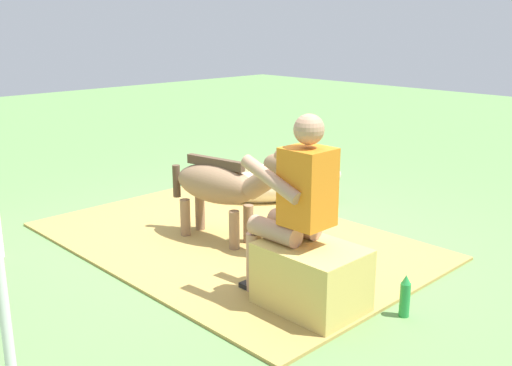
{
  "coord_description": "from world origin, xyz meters",
  "views": [
    {
      "loc": [
        -3.59,
        3.43,
        1.91
      ],
      "look_at": [
        -0.05,
        -0.0,
        0.55
      ],
      "focal_mm": 41.64,
      "sensor_mm": 36.0,
      "label": 1
    }
  ],
  "objects_px": {
    "pony_standing": "(224,185)",
    "soda_bottle": "(405,296)",
    "hay_bale": "(311,278)",
    "pony_lying": "(267,186)",
    "person_seated": "(294,201)"
  },
  "relations": [
    {
      "from": "pony_standing",
      "to": "soda_bottle",
      "type": "relative_size",
      "value": 4.53
    },
    {
      "from": "hay_bale",
      "to": "soda_bottle",
      "type": "xyz_separation_m",
      "value": [
        -0.5,
        -0.37,
        -0.09
      ]
    },
    {
      "from": "pony_standing",
      "to": "hay_bale",
      "type": "bearing_deg",
      "value": 163.44
    },
    {
      "from": "soda_bottle",
      "to": "pony_standing",
      "type": "bearing_deg",
      "value": -0.83
    },
    {
      "from": "hay_bale",
      "to": "pony_lying",
      "type": "xyz_separation_m",
      "value": [
        1.94,
        -1.52,
        -0.04
      ]
    },
    {
      "from": "person_seated",
      "to": "pony_standing",
      "type": "relative_size",
      "value": 1.0
    },
    {
      "from": "hay_bale",
      "to": "person_seated",
      "type": "bearing_deg",
      "value": 0.23
    },
    {
      "from": "person_seated",
      "to": "soda_bottle",
      "type": "bearing_deg",
      "value": -150.43
    },
    {
      "from": "soda_bottle",
      "to": "person_seated",
      "type": "bearing_deg",
      "value": 29.57
    },
    {
      "from": "hay_bale",
      "to": "person_seated",
      "type": "xyz_separation_m",
      "value": [
        0.16,
        0.0,
        0.51
      ]
    },
    {
      "from": "person_seated",
      "to": "pony_lying",
      "type": "bearing_deg",
      "value": -40.6
    },
    {
      "from": "hay_bale",
      "to": "pony_lying",
      "type": "relative_size",
      "value": 0.59
    },
    {
      "from": "soda_bottle",
      "to": "hay_bale",
      "type": "bearing_deg",
      "value": 36.94
    },
    {
      "from": "pony_standing",
      "to": "pony_lying",
      "type": "xyz_separation_m",
      "value": [
        0.59,
        -1.12,
        -0.34
      ]
    },
    {
      "from": "pony_standing",
      "to": "pony_lying",
      "type": "distance_m",
      "value": 1.31
    }
  ]
}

